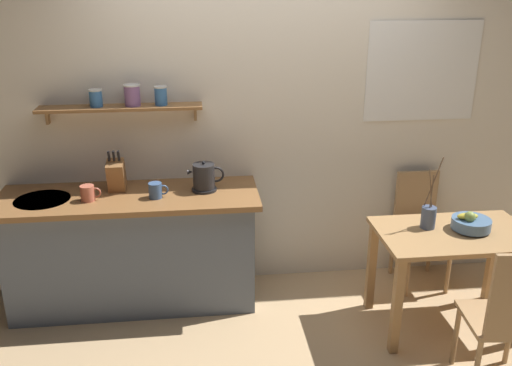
{
  "coord_description": "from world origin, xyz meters",
  "views": [
    {
      "loc": [
        -0.51,
        -3.39,
        2.33
      ],
      "look_at": [
        -0.1,
        0.25,
        0.95
      ],
      "focal_mm": 38.87,
      "sensor_mm": 36.0,
      "label": 1
    }
  ],
  "objects_px": {
    "dining_chair_far": "(419,223)",
    "fruit_bowl": "(471,223)",
    "knife_block": "(116,175)",
    "coffee_mug_by_sink": "(88,193)",
    "twig_vase": "(428,216)",
    "dining_table": "(453,248)",
    "dining_chair_near": "(508,315)",
    "coffee_mug_spare": "(156,190)",
    "electric_kettle": "(204,178)"
  },
  "relations": [
    {
      "from": "knife_block",
      "to": "electric_kettle",
      "type": "bearing_deg",
      "value": -5.08
    },
    {
      "from": "knife_block",
      "to": "coffee_mug_spare",
      "type": "bearing_deg",
      "value": -29.38
    },
    {
      "from": "twig_vase",
      "to": "coffee_mug_by_sink",
      "type": "xyz_separation_m",
      "value": [
        -2.28,
        0.35,
        0.13
      ]
    },
    {
      "from": "coffee_mug_spare",
      "to": "dining_table",
      "type": "bearing_deg",
      "value": -12.5
    },
    {
      "from": "twig_vase",
      "to": "electric_kettle",
      "type": "relative_size",
      "value": 1.93
    },
    {
      "from": "fruit_bowl",
      "to": "twig_vase",
      "type": "relative_size",
      "value": 0.51
    },
    {
      "from": "fruit_bowl",
      "to": "knife_block",
      "type": "height_order",
      "value": "knife_block"
    },
    {
      "from": "dining_chair_near",
      "to": "twig_vase",
      "type": "bearing_deg",
      "value": 102.97
    },
    {
      "from": "twig_vase",
      "to": "coffee_mug_spare",
      "type": "height_order",
      "value": "twig_vase"
    },
    {
      "from": "dining_table",
      "to": "coffee_mug_by_sink",
      "type": "distance_m",
      "value": 2.5
    },
    {
      "from": "dining_chair_far",
      "to": "coffee_mug_by_sink",
      "type": "distance_m",
      "value": 2.52
    },
    {
      "from": "fruit_bowl",
      "to": "coffee_mug_by_sink",
      "type": "bearing_deg",
      "value": 170.55
    },
    {
      "from": "dining_table",
      "to": "dining_chair_near",
      "type": "xyz_separation_m",
      "value": [
        0.02,
        -0.68,
        -0.07
      ]
    },
    {
      "from": "coffee_mug_by_sink",
      "to": "dining_table",
      "type": "bearing_deg",
      "value": -10.18
    },
    {
      "from": "fruit_bowl",
      "to": "electric_kettle",
      "type": "bearing_deg",
      "value": 163.23
    },
    {
      "from": "electric_kettle",
      "to": "twig_vase",
      "type": "bearing_deg",
      "value": -17.03
    },
    {
      "from": "dining_table",
      "to": "twig_vase",
      "type": "bearing_deg",
      "value": 151.19
    },
    {
      "from": "dining_table",
      "to": "dining_chair_far",
      "type": "bearing_deg",
      "value": 87.18
    },
    {
      "from": "knife_block",
      "to": "coffee_mug_by_sink",
      "type": "distance_m",
      "value": 0.25
    },
    {
      "from": "fruit_bowl",
      "to": "twig_vase",
      "type": "height_order",
      "value": "twig_vase"
    },
    {
      "from": "dining_chair_far",
      "to": "fruit_bowl",
      "type": "height_order",
      "value": "dining_chair_far"
    },
    {
      "from": "twig_vase",
      "to": "knife_block",
      "type": "xyz_separation_m",
      "value": [
        -2.11,
        0.51,
        0.2
      ]
    },
    {
      "from": "twig_vase",
      "to": "coffee_mug_spare",
      "type": "distance_m",
      "value": 1.87
    },
    {
      "from": "twig_vase",
      "to": "fruit_bowl",
      "type": "bearing_deg",
      "value": -15.31
    },
    {
      "from": "dining_table",
      "to": "coffee_mug_spare",
      "type": "bearing_deg",
      "value": 167.5
    },
    {
      "from": "dining_chair_far",
      "to": "knife_block",
      "type": "height_order",
      "value": "knife_block"
    },
    {
      "from": "dining_table",
      "to": "coffee_mug_by_sink",
      "type": "xyz_separation_m",
      "value": [
        -2.44,
        0.44,
        0.34
      ]
    },
    {
      "from": "electric_kettle",
      "to": "knife_block",
      "type": "relative_size",
      "value": 0.84
    },
    {
      "from": "fruit_bowl",
      "to": "twig_vase",
      "type": "xyz_separation_m",
      "value": [
        -0.27,
        0.07,
        0.03
      ]
    },
    {
      "from": "electric_kettle",
      "to": "coffee_mug_spare",
      "type": "bearing_deg",
      "value": -162.99
    },
    {
      "from": "dining_table",
      "to": "electric_kettle",
      "type": "distance_m",
      "value": 1.78
    },
    {
      "from": "coffee_mug_spare",
      "to": "twig_vase",
      "type": "bearing_deg",
      "value": -10.94
    },
    {
      "from": "dining_chair_far",
      "to": "twig_vase",
      "type": "xyz_separation_m",
      "value": [
        -0.19,
        -0.54,
        0.31
      ]
    },
    {
      "from": "dining_chair_far",
      "to": "fruit_bowl",
      "type": "bearing_deg",
      "value": -82.83
    },
    {
      "from": "dining_chair_far",
      "to": "twig_vase",
      "type": "height_order",
      "value": "twig_vase"
    },
    {
      "from": "dining_table",
      "to": "knife_block",
      "type": "xyz_separation_m",
      "value": [
        -2.27,
        0.6,
        0.41
      ]
    },
    {
      "from": "twig_vase",
      "to": "dining_chair_far",
      "type": "bearing_deg",
      "value": 70.86
    },
    {
      "from": "electric_kettle",
      "to": "coffee_mug_spare",
      "type": "xyz_separation_m",
      "value": [
        -0.34,
        -0.1,
        -0.04
      ]
    },
    {
      "from": "dining_chair_near",
      "to": "twig_vase",
      "type": "xyz_separation_m",
      "value": [
        -0.18,
        0.77,
        0.28
      ]
    },
    {
      "from": "dining_table",
      "to": "dining_chair_far",
      "type": "height_order",
      "value": "dining_chair_far"
    },
    {
      "from": "fruit_bowl",
      "to": "knife_block",
      "type": "bearing_deg",
      "value": 166.18
    },
    {
      "from": "dining_chair_near",
      "to": "electric_kettle",
      "type": "height_order",
      "value": "electric_kettle"
    },
    {
      "from": "twig_vase",
      "to": "knife_block",
      "type": "height_order",
      "value": "twig_vase"
    },
    {
      "from": "dining_chair_near",
      "to": "twig_vase",
      "type": "height_order",
      "value": "twig_vase"
    },
    {
      "from": "twig_vase",
      "to": "knife_block",
      "type": "relative_size",
      "value": 1.61
    },
    {
      "from": "knife_block",
      "to": "coffee_mug_spare",
      "type": "xyz_separation_m",
      "value": [
        0.28,
        -0.16,
        -0.07
      ]
    },
    {
      "from": "dining_table",
      "to": "knife_block",
      "type": "relative_size",
      "value": 3.29
    },
    {
      "from": "twig_vase",
      "to": "dining_chair_near",
      "type": "bearing_deg",
      "value": -77.03
    },
    {
      "from": "fruit_bowl",
      "to": "electric_kettle",
      "type": "distance_m",
      "value": 1.85
    },
    {
      "from": "dining_chair_far",
      "to": "electric_kettle",
      "type": "xyz_separation_m",
      "value": [
        -1.68,
        -0.09,
        0.48
      ]
    }
  ]
}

